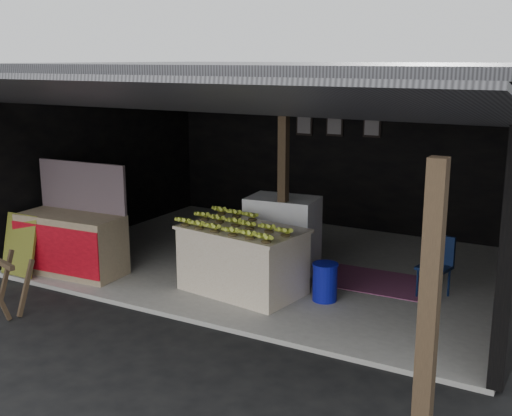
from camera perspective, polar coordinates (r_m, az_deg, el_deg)
The scene contains 13 objects.
ground at distance 7.84m, azimuth -6.10°, elevation -10.10°, with size 80.00×80.00×0.00m, color black.
concrete_slab at distance 9.83m, azimuth 2.39°, elevation -4.96°, with size 7.00×5.00×0.06m, color gray.
shophouse at distance 9.68m, azimuth 3.37°, elevation 7.29°, with size 7.40×7.29×3.02m.
banana_table at distance 8.47m, azimuth -1.19°, elevation -4.62°, with size 1.71×1.19×0.88m.
banana_pile at distance 8.33m, azimuth -1.21°, elevation -1.19°, with size 1.47×0.88×0.17m, color yellow, non-canonical shape.
white_crate at distance 9.27m, azimuth 2.37°, elevation -2.37°, with size 1.04×0.76×1.09m.
neighbor_stall at distance 9.58m, azimuth -16.03°, elevation -2.81°, with size 1.57×0.78×1.58m.
green_signboard at distance 9.73m, azimuth -20.27°, elevation -3.10°, with size 0.59×0.04×0.88m, color black.
sawhorse at distance 8.52m, azimuth -21.69°, elevation -5.91°, with size 0.77×0.76×0.69m.
water_barrel at distance 8.28m, azimuth 6.14°, elevation -6.65°, with size 0.32×0.32×0.46m, color #0D1398.
plastic_chair at distance 8.66m, azimuth 15.80°, elevation -4.56°, with size 0.44×0.44×0.80m.
magenta_rug at distance 9.11m, azimuth 10.81°, elevation -6.46°, with size 1.50×1.00×0.01m, color #6D184C.
picture_frames at distance 11.65m, azimuth 7.16°, elevation 7.37°, with size 1.62×0.04×0.46m.
Camera 1 is at (4.23, -5.83, 3.09)m, focal length 45.00 mm.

